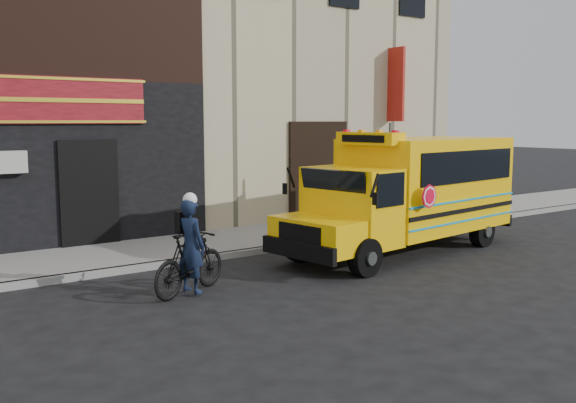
% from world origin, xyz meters
% --- Properties ---
extents(ground, '(120.00, 120.00, 0.00)m').
position_xyz_m(ground, '(0.00, 0.00, 0.00)').
color(ground, black).
rests_on(ground, ground).
extents(curb, '(40.00, 0.20, 0.15)m').
position_xyz_m(curb, '(0.00, 2.60, 0.07)').
color(curb, gray).
rests_on(curb, ground).
extents(sidewalk, '(40.00, 3.00, 0.15)m').
position_xyz_m(sidewalk, '(0.00, 4.10, 0.07)').
color(sidewalk, slate).
rests_on(sidewalk, ground).
extents(building, '(20.00, 10.70, 12.00)m').
position_xyz_m(building, '(-0.04, 10.45, 6.13)').
color(building, tan).
rests_on(building, sidewalk).
extents(school_bus, '(7.12, 3.02, 2.92)m').
position_xyz_m(school_bus, '(3.13, 0.75, 1.51)').
color(school_bus, black).
rests_on(school_bus, ground).
extents(sign_pole, '(0.09, 0.27, 3.12)m').
position_xyz_m(sign_pole, '(4.03, 2.38, 1.72)').
color(sign_pole, '#3F4742').
rests_on(sign_pole, ground).
extents(bicycle, '(1.98, 1.25, 1.15)m').
position_xyz_m(bicycle, '(-3.06, 0.36, 0.58)').
color(bicycle, black).
rests_on(bicycle, ground).
extents(cyclist, '(0.58, 0.72, 1.73)m').
position_xyz_m(cyclist, '(-3.08, 0.27, 0.87)').
color(cyclist, black).
rests_on(cyclist, ground).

